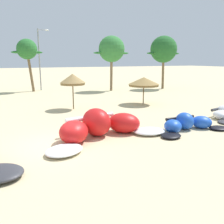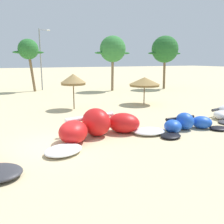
{
  "view_description": "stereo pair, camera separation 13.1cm",
  "coord_description": "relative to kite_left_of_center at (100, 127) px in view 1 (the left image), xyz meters",
  "views": [
    {
      "loc": [
        -2.62,
        -12.62,
        4.43
      ],
      "look_at": [
        4.37,
        2.0,
        1.0
      ],
      "focal_mm": 39.89,
      "sensor_mm": 36.0,
      "label": 1
    },
    {
      "loc": [
        -2.5,
        -12.68,
        4.43
      ],
      "look_at": [
        4.37,
        2.0,
        1.0
      ],
      "focal_mm": 39.89,
      "sensor_mm": 36.0,
      "label": 2
    }
  ],
  "objects": [
    {
      "name": "ground_plane",
      "position": [
        -2.75,
        -0.18,
        -0.63
      ],
      "size": [
        260.0,
        260.0,
        0.0
      ],
      "primitive_type": "plane",
      "color": "beige"
    },
    {
      "name": "beach_umbrella_middle",
      "position": [
        8.2,
        8.25,
        1.64
      ],
      "size": [
        3.1,
        3.1,
        2.71
      ],
      "color": "brown",
      "rests_on": "ground"
    },
    {
      "name": "palm_center_left",
      "position": [
        -0.8,
        23.65,
        5.08
      ],
      "size": [
        4.15,
        2.77,
        7.2
      ],
      "color": "brown",
      "rests_on": "ground"
    },
    {
      "name": "lamppost_west_center",
      "position": [
        1.06,
        24.55,
        4.23
      ],
      "size": [
        1.65,
        0.24,
        8.68
      ],
      "color": "gray",
      "rests_on": "ground"
    },
    {
      "name": "palm_right_of_gap",
      "position": [
        18.22,
        18.57,
        5.26
      ],
      "size": [
        5.98,
        3.98,
        7.93
      ],
      "color": "brown",
      "rests_on": "ground"
    },
    {
      "name": "kite_left_of_center",
      "position": [
        0.0,
        0.0,
        0.0
      ],
      "size": [
        7.9,
        4.33,
        1.64
      ],
      "color": "white",
      "rests_on": "ground"
    },
    {
      "name": "kite_center",
      "position": [
        5.6,
        -1.05,
        -0.21
      ],
      "size": [
        5.44,
        2.46,
        1.09
      ],
      "color": "black",
      "rests_on": "ground"
    },
    {
      "name": "palm_center_right",
      "position": [
        10.08,
        19.68,
        5.19
      ],
      "size": [
        5.49,
        3.66,
        7.7
      ],
      "color": "#7F6647",
      "rests_on": "ground"
    },
    {
      "name": "beach_umbrella_near_van",
      "position": [
        1.06,
        8.83,
        2.07
      ],
      "size": [
        2.29,
        2.29,
        3.19
      ],
      "color": "brown",
      "rests_on": "ground"
    }
  ]
}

